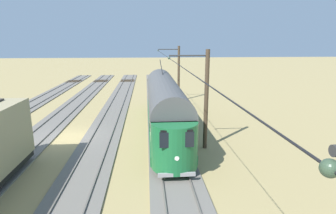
% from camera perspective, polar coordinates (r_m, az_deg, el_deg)
% --- Properties ---
extents(ground_plane, '(220.00, 220.00, 0.00)m').
position_cam_1_polar(ground_plane, '(22.28, -19.83, -6.03)').
color(ground_plane, '#9E8956').
extents(track_streetcar_siding, '(2.80, 80.00, 0.18)m').
position_cam_1_polar(track_streetcar_siding, '(21.81, -0.52, -5.47)').
color(track_streetcar_siding, '#666059').
rests_on(track_streetcar_siding, ground).
extents(track_adjacent_siding, '(2.80, 80.00, 0.18)m').
position_cam_1_polar(track_adjacent_siding, '(22.03, -13.43, -5.65)').
color(track_adjacent_siding, '#666059').
rests_on(track_adjacent_siding, ground).
extents(track_third_siding, '(2.80, 80.00, 0.18)m').
position_cam_1_polar(track_third_siding, '(23.31, -25.50, -5.56)').
color(track_third_siding, '#666059').
rests_on(track_third_siding, ground).
extents(vintage_streetcar, '(2.65, 18.18, 5.19)m').
position_cam_1_polar(vintage_streetcar, '(22.21, -0.72, 0.81)').
color(vintage_streetcar, '#196033').
rests_on(vintage_streetcar, ground).
extents(catenary_pole_foreground, '(2.71, 0.28, 6.68)m').
position_cam_1_polar(catenary_pole_foreground, '(33.30, 2.12, 7.18)').
color(catenary_pole_foreground, '#423323').
rests_on(catenary_pole_foreground, ground).
extents(catenary_pole_mid_near, '(2.71, 0.28, 6.68)m').
position_cam_1_polar(catenary_pole_mid_near, '(18.18, 7.79, 1.81)').
color(catenary_pole_mid_near, '#423323').
rests_on(catenary_pole_mid_near, ground).
extents(overhead_wire_run, '(2.50, 50.46, 0.18)m').
position_cam_1_polar(overhead_wire_run, '(10.51, 3.65, 8.04)').
color(overhead_wire_run, black).
rests_on(overhead_wire_run, ground).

